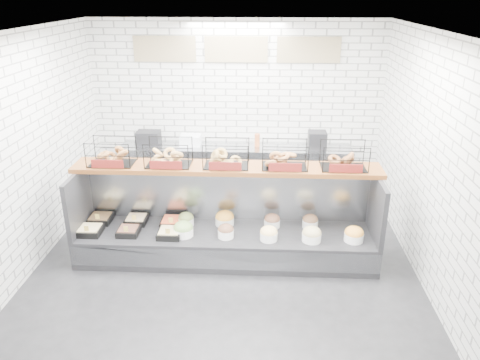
{
  "coord_description": "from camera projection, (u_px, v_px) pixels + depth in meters",
  "views": [
    {
      "loc": [
        0.48,
        -5.27,
        3.44
      ],
      "look_at": [
        0.18,
        0.45,
        1.09
      ],
      "focal_mm": 35.0,
      "sensor_mm": 36.0,
      "label": 1
    }
  ],
  "objects": [
    {
      "name": "room_shell",
      "position": [
        226.0,
        105.0,
        5.97
      ],
      "size": [
        5.02,
        5.51,
        3.01
      ],
      "color": "silver",
      "rests_on": "ground"
    },
    {
      "name": "prep_counter",
      "position": [
        235.0,
        170.0,
        8.26
      ],
      "size": [
        4.0,
        0.6,
        1.2
      ],
      "color": "#93969B",
      "rests_on": "ground"
    },
    {
      "name": "display_case",
      "position": [
        226.0,
        234.0,
        6.39
      ],
      "size": [
        4.0,
        0.9,
        1.2
      ],
      "color": "black",
      "rests_on": "ground"
    },
    {
      "name": "bagel_shelf",
      "position": [
        226.0,
        157.0,
        6.15
      ],
      "size": [
        4.1,
        0.5,
        0.4
      ],
      "color": "#522A11",
      "rests_on": "display_case"
    },
    {
      "name": "ground",
      "position": [
        224.0,
        268.0,
        6.2
      ],
      "size": [
        5.5,
        5.5,
        0.0
      ],
      "primitive_type": "plane",
      "color": "black",
      "rests_on": "ground"
    }
  ]
}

